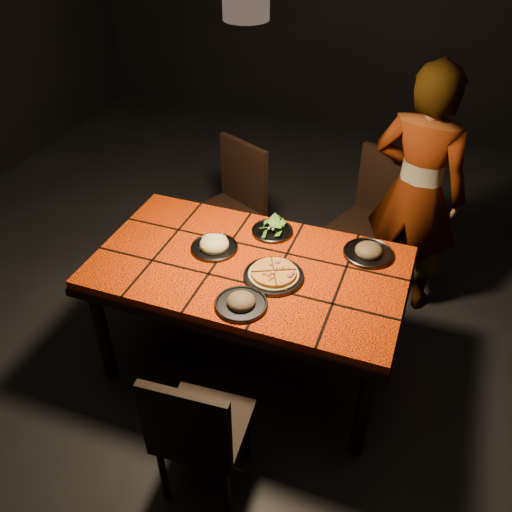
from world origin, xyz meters
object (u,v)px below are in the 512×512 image
(chair_near, at_px, (197,430))
(plate_pizza, at_px, (274,275))
(diner, at_px, (417,193))
(plate_pasta, at_px, (214,246))
(dining_table, at_px, (249,275))
(chair_far_right, at_px, (376,212))
(chair_far_left, at_px, (233,200))

(chair_near, relative_size, plate_pizza, 2.48)
(diner, relative_size, plate_pasta, 6.36)
(dining_table, distance_m, plate_pasta, 0.25)
(chair_far_right, height_order, plate_pasta, chair_far_right)
(chair_far_left, xyz_separation_m, plate_pizza, (0.61, -0.94, 0.23))
(chair_near, relative_size, chair_far_right, 0.89)
(plate_pasta, bearing_deg, diner, 43.06)
(plate_pizza, bearing_deg, diner, 60.33)
(dining_table, relative_size, diner, 1.01)
(chair_near, height_order, chair_far_left, chair_far_left)
(diner, bearing_deg, plate_pizza, 73.42)
(chair_far_left, bearing_deg, chair_far_right, 35.72)
(chair_far_right, bearing_deg, plate_pasta, -105.39)
(diner, distance_m, plate_pizza, 1.15)
(diner, bearing_deg, chair_far_right, -14.06)
(chair_far_right, distance_m, diner, 0.37)
(chair_near, bearing_deg, chair_far_right, -106.47)
(chair_near, relative_size, chair_far_left, 0.90)
(chair_far_left, bearing_deg, diner, 28.03)
(dining_table, xyz_separation_m, chair_far_left, (-0.45, 0.88, -0.14))
(dining_table, xyz_separation_m, chair_near, (0.08, -0.84, -0.19))
(chair_near, distance_m, chair_far_left, 1.79)
(dining_table, xyz_separation_m, plate_pasta, (-0.22, 0.06, 0.10))
(chair_far_left, bearing_deg, plate_pizza, -32.03)
(chair_far_left, distance_m, plate_pizza, 1.14)
(dining_table, bearing_deg, plate_pizza, -21.55)
(chair_near, bearing_deg, chair_far_left, -76.75)
(chair_far_right, relative_size, diner, 0.59)
(chair_near, xyz_separation_m, plate_pasta, (-0.30, 0.89, 0.29))
(chair_far_left, xyz_separation_m, chair_far_right, (0.95, 0.18, 0.01))
(plate_pizza, bearing_deg, dining_table, 158.45)
(plate_pizza, bearing_deg, chair_far_right, 73.02)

